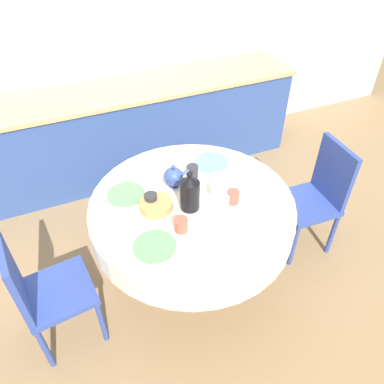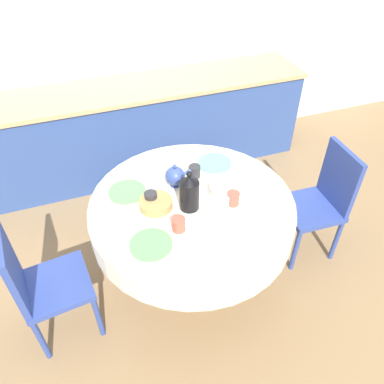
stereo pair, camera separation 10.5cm
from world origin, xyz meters
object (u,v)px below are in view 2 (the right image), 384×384
Objects in this scene: chair_left at (321,199)px; chair_right at (40,282)px; teapot at (175,176)px; coffee_carafe at (189,193)px.

chair_left is 1.00× the size of chair_right.
chair_right is 5.06× the size of teapot.
coffee_carafe is 0.24m from teapot.
chair_left is at bearing -0.27° from coffee_carafe.
coffee_carafe reaches higher than chair_right.
teapot is at bearing 101.36° from chair_right.
chair_left is 5.06× the size of teapot.
coffee_carafe is at bearing 92.51° from chair_left.
chair_left and chair_right have the same top height.
coffee_carafe is at bearing 87.64° from chair_right.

